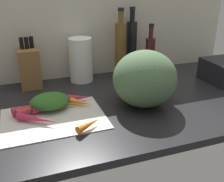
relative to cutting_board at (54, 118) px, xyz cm
name	(u,v)px	position (x,y,z in cm)	size (l,w,h in cm)	color
ground_plane	(109,104)	(25.78, 8.02, -1.90)	(170.00, 80.00, 3.00)	black
wall_back	(85,20)	(25.78, 46.52, 29.60)	(170.00, 3.00, 60.00)	beige
cutting_board	(54,118)	(0.00, 0.00, 0.00)	(39.49, 29.50, 0.80)	beige
carrot_0	(50,105)	(-0.20, 8.28, 1.68)	(2.57, 2.57, 15.49)	#B2264C
carrot_1	(68,103)	(7.46, 8.39, 1.42)	(2.04, 2.04, 16.23)	orange
carrot_2	(74,98)	(10.78, 12.25, 1.70)	(2.60, 2.60, 11.76)	orange
carrot_3	(79,98)	(12.78, 11.16, 2.05)	(3.30, 3.30, 10.22)	#B2264C
carrot_4	(48,101)	(-0.44, 13.37, 1.61)	(2.42, 2.42, 15.07)	red
carrot_5	(82,102)	(12.94, 6.76, 1.64)	(2.48, 2.48, 10.79)	orange
carrot_6	(89,124)	(10.98, -12.32, 1.82)	(2.84, 2.84, 11.04)	orange
carrot_7	(37,119)	(-6.26, -2.21, 1.95)	(3.09, 3.09, 16.83)	#B2264C
carrot_8	(30,109)	(-8.41, 6.40, 2.17)	(3.53, 3.53, 11.10)	red
carrot_9	(32,108)	(-7.40, 7.60, 2.14)	(3.48, 3.48, 15.78)	#B2264C
carrot_greens_pile	(50,101)	(-0.08, 7.94, 3.73)	(15.72, 12.09, 6.65)	#2D6023
winter_squash	(145,79)	(38.69, -0.08, 11.56)	(26.96, 26.04, 23.92)	#4C6B47
knife_block	(30,67)	(-5.39, 38.75, 9.57)	(9.89, 13.77, 24.84)	brown
paper_towel_roll	(81,60)	(20.37, 37.52, 10.97)	(11.97, 11.97, 22.75)	white
bottle_0	(120,49)	(41.37, 35.08, 15.33)	(6.09, 6.09, 36.91)	brown
bottle_1	(131,46)	(50.00, 40.27, 15.13)	(5.73, 5.73, 36.54)	black
bottle_2	(150,55)	(58.82, 34.74, 10.90)	(5.28, 5.28, 28.13)	#471919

